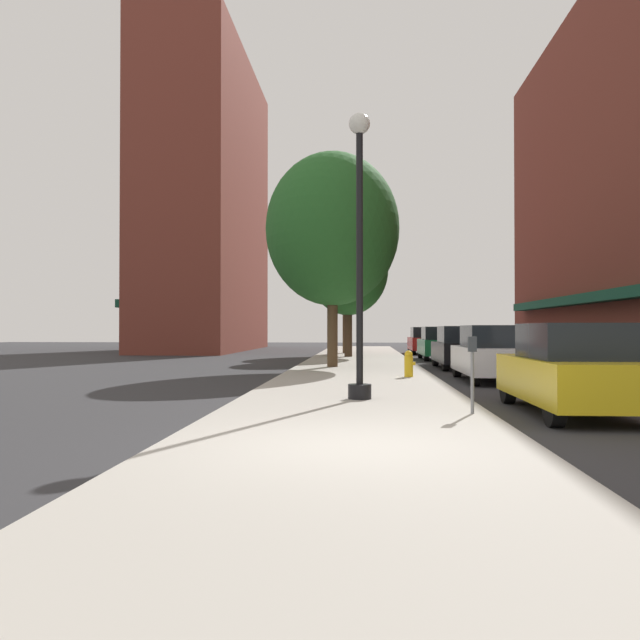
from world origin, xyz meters
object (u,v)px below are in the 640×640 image
Objects in this scene: parking_meter_near at (472,365)px; car_red at (424,341)px; tree_near at (348,270)px; tree_far at (332,229)px; car_yellow at (572,370)px; lamppost at (360,249)px; car_green at (439,344)px; tree_mid at (346,269)px; fire_hydrant at (409,364)px; car_white at (492,354)px; car_black at (460,348)px.

car_red reaches higher than parking_meter_near.
parking_meter_near is at bearing -83.16° from tree_near.
tree_near is at bearing 87.36° from tree_far.
car_yellow is 27.47m from car_red.
lamppost is 19.44m from car_green.
parking_meter_near is 14.03m from tree_far.
car_red is (4.80, 1.92, -4.29)m from tree_mid.
tree_near is 1.61× the size of car_green.
fire_hydrant is at bearing 93.42° from parking_meter_near.
tree_near reaches higher than parking_meter_near.
tree_far is at bearing -120.64° from car_green.
tree_mid is at bearing 103.07° from car_white.
tree_mid is 0.89× the size of tree_far.
car_white is (3.87, 5.93, -2.39)m from lamppost.
car_yellow is 1.00× the size of car_black.
car_black and car_green have the same top height.
lamppost is 1.37× the size of car_red.
tree_mid is 1.68× the size of car_yellow.
tree_near reaches higher than car_white.
fire_hydrant is at bearing -111.51° from car_black.
tree_near is 1.61× the size of car_black.
car_red is (0.00, 7.38, 0.00)m from car_green.
car_red is at bearing 86.07° from parking_meter_near.
parking_meter_near is 0.30× the size of car_black.
tree_far is 1.89× the size of car_black.
tree_mid reaches higher than fire_hydrant.
tree_far is at bearing -109.95° from car_red.
fire_hydrant is at bearing 177.17° from car_white.
car_black and car_red have the same top height.
car_black is (1.95, 14.05, -0.14)m from parking_meter_near.
tree_far reaches higher than car_black.
car_white reaches higher than fire_hydrant.
tree_near reaches higher than lamppost.
car_red is at bearing 88.47° from car_white.
parking_meter_near is 0.18× the size of tree_mid.
parking_meter_near is 22.15m from tree_near.
tree_far is 10.46m from car_green.
lamppost is at bearing -103.48° from fire_hydrant.
tree_far is 16.80m from car_red.
tree_mid is at bearing -160.29° from car_red.
car_green is (4.55, -0.68, -3.81)m from tree_near.
car_black is at bearing 67.75° from fire_hydrant.
fire_hydrant is at bearing -98.97° from car_red.
car_red is at bearing 55.81° from tree_near.
car_red is at bearing 89.04° from car_yellow.
car_white is 12.96m from car_green.
tree_near reaches higher than car_black.
car_white is (2.43, -0.06, 0.29)m from fire_hydrant.
fire_hydrant is at bearing -82.66° from tree_mid.
tree_near is at bearing 106.92° from car_white.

